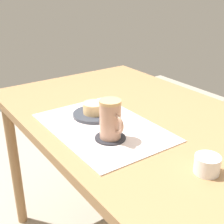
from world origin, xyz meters
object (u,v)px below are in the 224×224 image
object	(u,v)px
pastry_plate	(94,114)
pastry	(94,108)
dining_table	(144,138)
coffee_mug	(111,119)
sugar_bowl	(207,165)

from	to	relation	value
pastry_plate	pastry	bearing A→B (deg)	0.00
dining_table	pastry_plate	size ratio (longest dim) A/B	8.24
pastry_plate	coffee_mug	distance (m)	0.20
coffee_mug	pastry	bearing A→B (deg)	164.35
dining_table	pastry	bearing A→B (deg)	-132.22
dining_table	pastry	size ratio (longest dim) A/B	16.17
coffee_mug	sugar_bowl	distance (m)	0.32
pastry_plate	sugar_bowl	distance (m)	0.49
dining_table	sugar_bowl	world-z (taller)	sugar_bowl
pastry_plate	sugar_bowl	size ratio (longest dim) A/B	2.28
dining_table	sugar_bowl	distance (m)	0.38
dining_table	pastry_plate	world-z (taller)	pastry_plate
pastry	coffee_mug	world-z (taller)	coffee_mug
pastry_plate	pastry	distance (m)	0.03
dining_table	sugar_bowl	size ratio (longest dim) A/B	18.78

